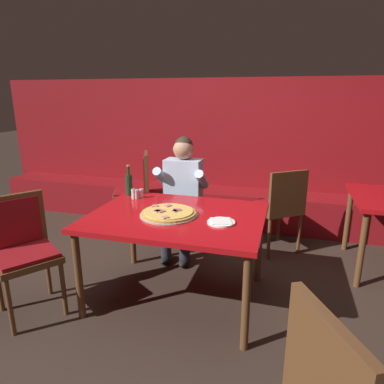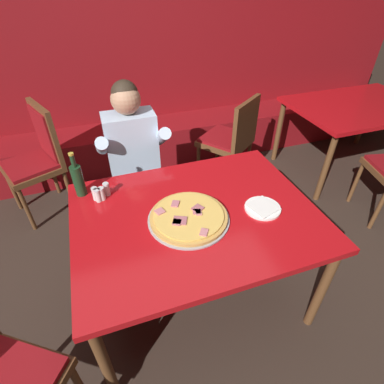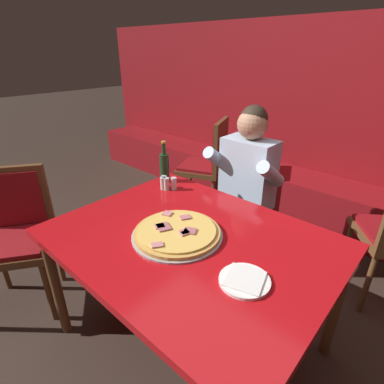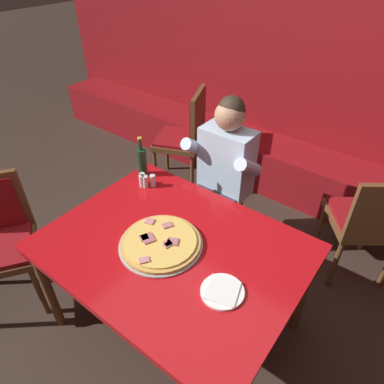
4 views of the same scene
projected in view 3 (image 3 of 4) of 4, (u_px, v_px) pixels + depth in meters
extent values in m
plane|color=#33261E|center=(191.00, 340.00, 1.84)|extent=(24.00, 24.00, 0.00)
cube|color=maroon|center=(342.00, 125.00, 2.89)|extent=(6.80, 0.16, 1.90)
cube|color=maroon|center=(316.00, 202.00, 2.98)|extent=(6.46, 0.48, 0.46)
cylinder|color=brown|center=(56.00, 286.00, 1.75)|extent=(0.06, 0.06, 0.72)
cylinder|color=brown|center=(171.00, 223.00, 2.38)|extent=(0.06, 0.06, 0.72)
cylinder|color=brown|center=(336.00, 306.00, 1.61)|extent=(0.06, 0.06, 0.72)
cube|color=#B20F14|center=(190.00, 240.00, 1.52)|extent=(1.39, 1.06, 0.04)
cylinder|color=#9E9EA3|center=(177.00, 235.00, 1.51)|extent=(0.46, 0.46, 0.01)
cylinder|color=#C69347|center=(177.00, 232.00, 1.51)|extent=(0.44, 0.44, 0.02)
cylinder|color=#E0B251|center=(177.00, 230.00, 1.50)|extent=(0.39, 0.39, 0.01)
cube|color=#A85B66|center=(164.00, 227.00, 1.51)|extent=(0.09, 0.09, 0.01)
cube|color=#B76670|center=(160.00, 226.00, 1.52)|extent=(0.06, 0.06, 0.01)
cube|color=#C6757A|center=(183.00, 233.00, 1.46)|extent=(0.04, 0.04, 0.01)
cube|color=#C6757A|center=(167.00, 214.00, 1.64)|extent=(0.06, 0.06, 0.01)
cube|color=#C6757A|center=(157.00, 245.00, 1.37)|extent=(0.06, 0.07, 0.01)
cube|color=#B76670|center=(185.00, 217.00, 1.60)|extent=(0.06, 0.07, 0.01)
cube|color=#A85B66|center=(190.00, 231.00, 1.48)|extent=(0.08, 0.08, 0.01)
cube|color=#B76670|center=(185.00, 232.00, 1.47)|extent=(0.05, 0.05, 0.01)
cylinder|color=white|center=(245.00, 281.00, 1.21)|extent=(0.21, 0.21, 0.01)
cube|color=white|center=(245.00, 279.00, 1.21)|extent=(0.19, 0.19, 0.01)
cylinder|color=#19381E|center=(165.00, 168.00, 2.10)|extent=(0.07, 0.07, 0.20)
cylinder|color=#19381E|center=(164.00, 149.00, 2.04)|extent=(0.03, 0.03, 0.08)
cylinder|color=#B29933|center=(163.00, 142.00, 2.02)|extent=(0.03, 0.03, 0.01)
cylinder|color=silver|center=(163.00, 184.00, 2.00)|extent=(0.04, 0.04, 0.07)
cylinder|color=silver|center=(163.00, 186.00, 2.01)|extent=(0.03, 0.03, 0.04)
cylinder|color=silver|center=(163.00, 178.00, 1.99)|extent=(0.04, 0.04, 0.01)
cylinder|color=silver|center=(174.00, 185.00, 2.00)|extent=(0.04, 0.04, 0.07)
cylinder|color=#B23323|center=(174.00, 187.00, 2.01)|extent=(0.03, 0.03, 0.04)
cylinder|color=silver|center=(174.00, 179.00, 1.98)|extent=(0.04, 0.04, 0.01)
cylinder|color=silver|center=(164.00, 183.00, 2.03)|extent=(0.04, 0.04, 0.07)
cylinder|color=#28231E|center=(164.00, 185.00, 2.03)|extent=(0.03, 0.03, 0.04)
cylinder|color=silver|center=(164.00, 177.00, 2.01)|extent=(0.04, 0.04, 0.01)
cylinder|color=silver|center=(166.00, 185.00, 2.00)|extent=(0.04, 0.04, 0.07)
cylinder|color=#516B33|center=(167.00, 187.00, 2.00)|extent=(0.03, 0.03, 0.04)
cylinder|color=silver|center=(166.00, 179.00, 1.98)|extent=(0.04, 0.04, 0.01)
ellipsoid|color=black|center=(209.00, 266.00, 2.39)|extent=(0.11, 0.24, 0.09)
ellipsoid|color=black|center=(230.00, 278.00, 2.27)|extent=(0.11, 0.24, 0.09)
cylinder|color=#282833|center=(210.00, 247.00, 2.31)|extent=(0.11, 0.11, 0.43)
cylinder|color=#282833|center=(231.00, 258.00, 2.19)|extent=(0.11, 0.11, 0.43)
cube|color=#282833|center=(230.00, 215.00, 2.19)|extent=(0.34, 0.40, 0.12)
cube|color=silver|center=(248.00, 174.00, 2.21)|extent=(0.38, 0.22, 0.52)
cylinder|color=silver|center=(218.00, 159.00, 2.25)|extent=(0.09, 0.30, 0.25)
cylinder|color=silver|center=(271.00, 174.00, 1.99)|extent=(0.09, 0.30, 0.25)
sphere|color=tan|center=(252.00, 124.00, 2.05)|extent=(0.21, 0.21, 0.21)
sphere|color=#2D2319|center=(254.00, 119.00, 2.05)|extent=(0.19, 0.19, 0.19)
cylinder|color=brown|center=(49.00, 292.00, 1.89)|extent=(0.04, 0.04, 0.45)
cylinder|color=brown|center=(2.00, 263.00, 2.14)|extent=(0.04, 0.04, 0.45)
cylinder|color=brown|center=(58.00, 256.00, 2.22)|extent=(0.04, 0.04, 0.45)
cube|color=brown|center=(14.00, 246.00, 1.91)|extent=(0.61, 0.61, 0.05)
cube|color=maroon|center=(13.00, 241.00, 1.89)|extent=(0.56, 0.56, 0.03)
cube|color=brown|center=(14.00, 198.00, 1.98)|extent=(0.28, 0.38, 0.44)
cube|color=maroon|center=(12.00, 200.00, 1.95)|extent=(0.23, 0.31, 0.37)
cylinder|color=brown|center=(190.00, 181.00, 3.47)|extent=(0.04, 0.04, 0.45)
cylinder|color=brown|center=(178.00, 195.00, 3.15)|extent=(0.04, 0.04, 0.45)
cylinder|color=brown|center=(222.00, 186.00, 3.36)|extent=(0.04, 0.04, 0.45)
cylinder|color=brown|center=(213.00, 200.00, 3.04)|extent=(0.04, 0.04, 0.45)
cube|color=brown|center=(201.00, 169.00, 3.15)|extent=(0.58, 0.58, 0.05)
cube|color=maroon|center=(201.00, 165.00, 3.13)|extent=(0.53, 0.53, 0.03)
cube|color=brown|center=(221.00, 145.00, 2.97)|extent=(0.21, 0.42, 0.50)
cube|color=maroon|center=(218.00, 145.00, 2.98)|extent=(0.16, 0.34, 0.42)
cylinder|color=brown|center=(346.00, 250.00, 2.28)|extent=(0.04, 0.04, 0.46)
cylinder|color=brown|center=(367.00, 285.00, 1.94)|extent=(0.04, 0.04, 0.46)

